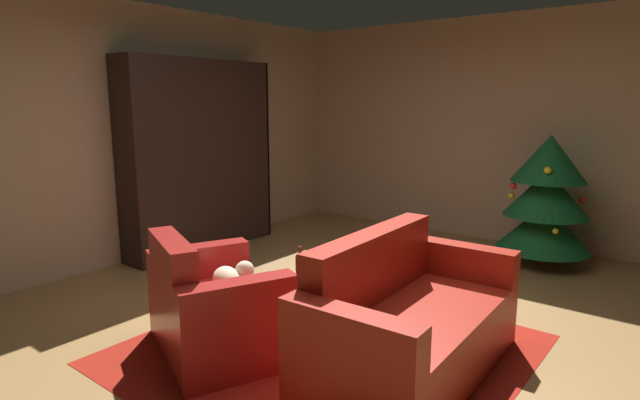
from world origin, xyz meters
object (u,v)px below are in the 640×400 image
bookshelf_unit (209,156)px  bottle_on_table (300,268)px  armchair_red (213,309)px  decorated_tree (546,198)px  coffee_table (325,288)px  book_stack_on_table (319,274)px  couch_red (408,326)px

bookshelf_unit → bottle_on_table: 2.74m
armchair_red → decorated_tree: (1.22, 3.41, 0.40)m
bottle_on_table → decorated_tree: size_ratio=0.19×
coffee_table → decorated_tree: (0.73, 2.79, 0.32)m
bottle_on_table → decorated_tree: decorated_tree is taller
book_stack_on_table → decorated_tree: bearing=74.8°
coffee_table → couch_red: bearing=-4.2°
book_stack_on_table → bookshelf_unit: bearing=155.8°
decorated_tree → coffee_table: bearing=-104.7°
bookshelf_unit → book_stack_on_table: 2.80m
couch_red → decorated_tree: 2.87m
book_stack_on_table → bottle_on_table: (-0.10, -0.09, 0.04)m
bottle_on_table → couch_red: bearing=4.7°
couch_red → bottle_on_table: 0.85m
coffee_table → decorated_tree: bearing=75.3°
bookshelf_unit → coffee_table: size_ratio=3.35×
coffee_table → book_stack_on_table: 0.11m
book_stack_on_table → decorated_tree: decorated_tree is taller
bookshelf_unit → couch_red: bookshelf_unit is taller
book_stack_on_table → decorated_tree: 2.93m
couch_red → coffee_table: (-0.69, 0.05, 0.08)m
bookshelf_unit → couch_red: (3.22, -1.14, -0.77)m
coffee_table → bottle_on_table: bottle_on_table is taller
book_stack_on_table → bottle_on_table: 0.14m
armchair_red → bottle_on_table: bearing=54.8°
book_stack_on_table → decorated_tree: size_ratio=0.18×
couch_red → decorated_tree: (0.04, 2.84, 0.40)m
couch_red → decorated_tree: size_ratio=1.23×
armchair_red → couch_red: (1.17, 0.57, 0.01)m
armchair_red → book_stack_on_table: 0.76m
bookshelf_unit → decorated_tree: 3.70m
bookshelf_unit → bottle_on_table: (2.40, -1.21, -0.54)m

